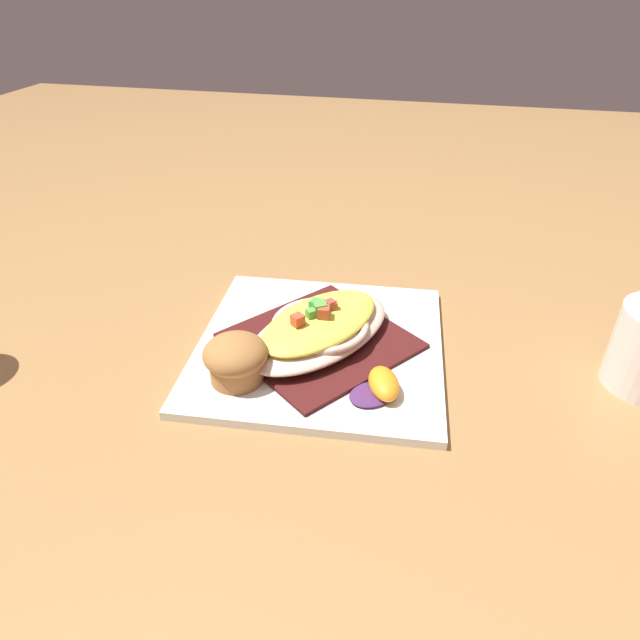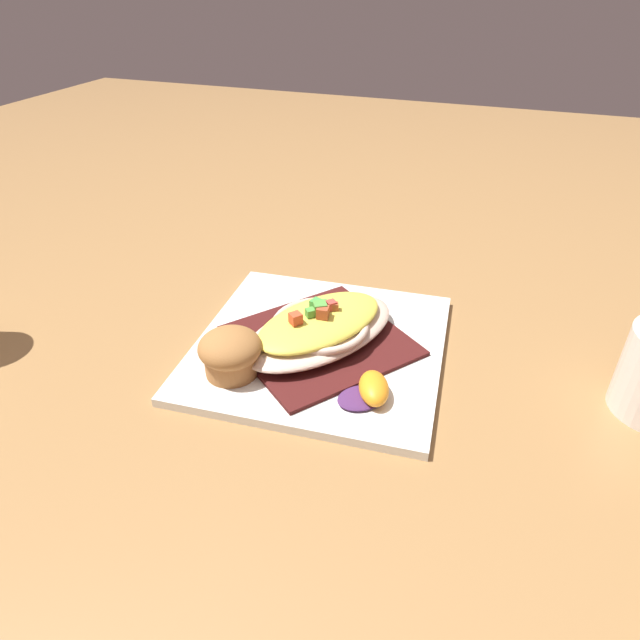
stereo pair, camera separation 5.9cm
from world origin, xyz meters
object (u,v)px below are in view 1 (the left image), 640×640
square_plate (320,346)px  gratin_dish (320,327)px  orange_garnish (381,386)px  muffin (236,359)px

square_plate → gratin_dish: gratin_dish is taller
gratin_dish → orange_garnish: 0.11m
square_plate → muffin: bearing=-130.5°
muffin → orange_garnish: muffin is taller
gratin_dish → muffin: gratin_dish is taller
orange_garnish → gratin_dish: bearing=137.7°
gratin_dish → orange_garnish: bearing=-42.3°
square_plate → orange_garnish: (0.08, -0.07, 0.01)m
square_plate → orange_garnish: 0.11m
gratin_dish → muffin: 0.11m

